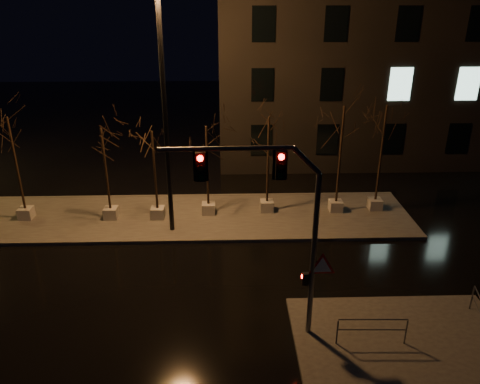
{
  "coord_description": "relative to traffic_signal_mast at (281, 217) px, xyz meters",
  "views": [
    {
      "loc": [
        1.88,
        -15.06,
        10.46
      ],
      "look_at": [
        2.42,
        2.72,
        2.8
      ],
      "focal_mm": 35.0,
      "sensor_mm": 36.0,
      "label": 1
    }
  ],
  "objects": [
    {
      "name": "ground",
      "position": [
        -3.46,
        2.82,
        -4.37
      ],
      "size": [
        90.0,
        90.0,
        0.0
      ],
      "primitive_type": "plane",
      "color": "black",
      "rests_on": "ground"
    },
    {
      "name": "median",
      "position": [
        -3.46,
        8.82,
        -4.29
      ],
      "size": [
        22.0,
        5.0,
        0.15
      ],
      "primitive_type": "cube",
      "color": "#47453F",
      "rests_on": "ground"
    },
    {
      "name": "sidewalk_corner",
      "position": [
        4.04,
        -0.68,
        -4.29
      ],
      "size": [
        7.0,
        5.0,
        0.15
      ],
      "primitive_type": "cube",
      "color": "#47453F",
      "rests_on": "ground"
    },
    {
      "name": "building",
      "position": [
        10.54,
        20.82,
        3.13
      ],
      "size": [
        25.0,
        12.0,
        15.0
      ],
      "primitive_type": "cube",
      "color": "black",
      "rests_on": "ground"
    },
    {
      "name": "tree_0",
      "position": [
        -11.48,
        8.77,
        -0.25
      ],
      "size": [
        1.8,
        1.8,
        5.22
      ],
      "color": "#ADABA1",
      "rests_on": "median"
    },
    {
      "name": "tree_1",
      "position": [
        -7.3,
        8.65,
        -0.65
      ],
      "size": [
        1.8,
        1.8,
        4.69
      ],
      "color": "#ADABA1",
      "rests_on": "median"
    },
    {
      "name": "tree_2",
      "position": [
        -5.0,
        8.61,
        -0.77
      ],
      "size": [
        1.8,
        1.8,
        4.54
      ],
      "color": "#ADABA1",
      "rests_on": "median"
    },
    {
      "name": "tree_3",
      "position": [
        -2.52,
        9.03,
        -0.7
      ],
      "size": [
        1.8,
        1.8,
        4.63
      ],
      "color": "#ADABA1",
      "rests_on": "median"
    },
    {
      "name": "tree_4",
      "position": [
        0.44,
        9.24,
        -0.42
      ],
      "size": [
        1.8,
        1.8,
        4.99
      ],
      "color": "#ADABA1",
      "rests_on": "median"
    },
    {
      "name": "tree_5",
      "position": [
        3.94,
        9.14,
        -0.01
      ],
      "size": [
        1.8,
        1.8,
        5.55
      ],
      "color": "#ADABA1",
      "rests_on": "median"
    },
    {
      "name": "tree_6",
      "position": [
        6.0,
        9.3,
        -0.02
      ],
      "size": [
        1.8,
        1.8,
        5.53
      ],
      "color": "#ADABA1",
      "rests_on": "median"
    },
    {
      "name": "traffic_signal_mast",
      "position": [
        0.0,
        0.0,
        0.0
      ],
      "size": [
        5.26,
        0.27,
        6.42
      ],
      "rotation": [
        0.0,
        0.0,
        0.02
      ],
      "color": "#515358",
      "rests_on": "sidewalk_corner"
    },
    {
      "name": "streetlight_main",
      "position": [
        -4.17,
        7.36,
        1.93
      ],
      "size": [
        2.63,
        1.01,
        10.65
      ],
      "rotation": [
        0.0,
        0.0,
        -0.28
      ],
      "color": "black",
      "rests_on": "median"
    },
    {
      "name": "guard_rail_a",
      "position": [
        2.92,
        -0.62,
        -3.59
      ],
      "size": [
        2.21,
        0.12,
        0.95
      ],
      "rotation": [
        0.0,
        0.0,
        -0.03
      ],
      "color": "#515358",
      "rests_on": "sidewalk_corner"
    }
  ]
}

